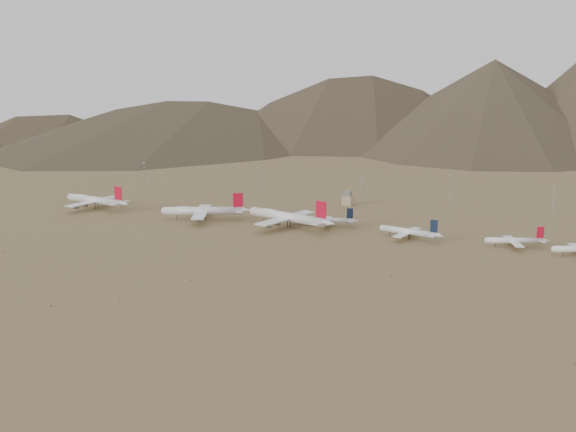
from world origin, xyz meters
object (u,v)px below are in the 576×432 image
at_px(widebody_east, 288,217).
at_px(narrowbody_a, 329,220).
at_px(widebody_west, 95,200).
at_px(control_tower, 347,199).
at_px(widebody_centre, 204,211).
at_px(narrowbody_b, 410,232).

xyz_separation_m(widebody_east, narrowbody_a, (26.54, 13.64, -3.33)).
height_order(widebody_west, control_tower, widebody_west).
xyz_separation_m(widebody_west, control_tower, (187.74, 85.99, -1.69)).
bearing_deg(widebody_centre, control_tower, 26.11).
relative_size(widebody_west, narrowbody_b, 1.51).
bearing_deg(control_tower, narrowbody_a, -83.93).
bearing_deg(widebody_centre, widebody_west, 155.81).
relative_size(widebody_centre, narrowbody_a, 1.60).
bearing_deg(narrowbody_a, control_tower, 83.12).
bearing_deg(narrowbody_b, widebody_west, -167.40).
bearing_deg(control_tower, widebody_west, -155.39).
relative_size(widebody_centre, control_tower, 5.42).
distance_m(widebody_centre, widebody_east, 67.70).
height_order(widebody_west, widebody_centre, widebody_centre).
height_order(widebody_east, control_tower, widebody_east).
distance_m(widebody_west, widebody_centre, 102.09).
distance_m(narrowbody_b, control_tower, 117.99).
relative_size(narrowbody_b, control_tower, 3.74).
height_order(widebody_east, narrowbody_b, widebody_east).
relative_size(widebody_east, control_tower, 6.10).
relative_size(widebody_centre, widebody_east, 0.89).
xyz_separation_m(narrowbody_a, narrowbody_b, (60.87, -16.49, 0.50)).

